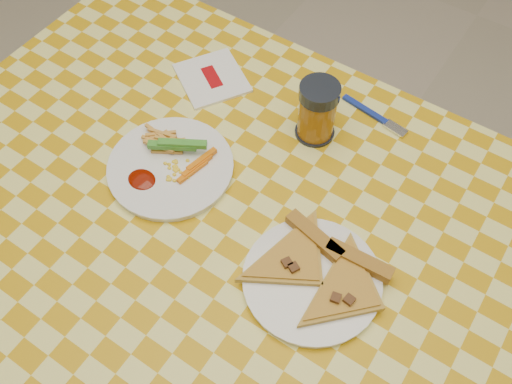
{
  "coord_description": "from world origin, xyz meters",
  "views": [
    {
      "loc": [
        0.31,
        -0.41,
        1.6
      ],
      "look_at": [
        0.0,
        0.06,
        0.78
      ],
      "focal_mm": 40.0,
      "sensor_mm": 36.0,
      "label": 1
    }
  ],
  "objects_px": {
    "table": "(238,241)",
    "plate_left": "(171,168)",
    "drink_glass": "(317,111)",
    "plate_right": "(312,281)"
  },
  "relations": [
    {
      "from": "plate_left",
      "to": "drink_glass",
      "type": "xyz_separation_m",
      "value": [
        0.18,
        0.22,
        0.05
      ]
    },
    {
      "from": "plate_right",
      "to": "drink_glass",
      "type": "distance_m",
      "value": 0.32
    },
    {
      "from": "plate_left",
      "to": "drink_glass",
      "type": "relative_size",
      "value": 1.84
    },
    {
      "from": "table",
      "to": "plate_left",
      "type": "distance_m",
      "value": 0.18
    },
    {
      "from": "drink_glass",
      "to": "plate_left",
      "type": "bearing_deg",
      "value": -128.18
    },
    {
      "from": "table",
      "to": "drink_glass",
      "type": "relative_size",
      "value": 10.38
    },
    {
      "from": "plate_left",
      "to": "plate_right",
      "type": "relative_size",
      "value": 1.03
    },
    {
      "from": "plate_right",
      "to": "drink_glass",
      "type": "relative_size",
      "value": 1.79
    },
    {
      "from": "table",
      "to": "plate_left",
      "type": "xyz_separation_m",
      "value": [
        -0.16,
        0.02,
        0.08
      ]
    },
    {
      "from": "plate_left",
      "to": "drink_glass",
      "type": "bearing_deg",
      "value": 51.82
    }
  ]
}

